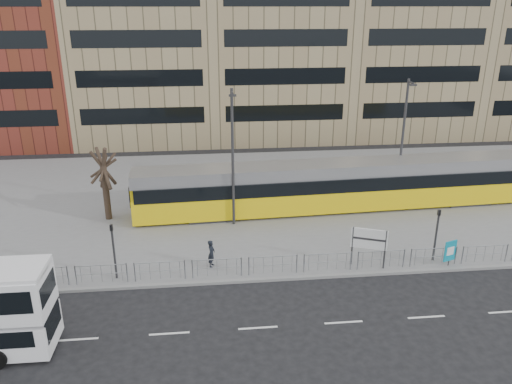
{
  "coord_description": "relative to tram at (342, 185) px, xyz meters",
  "views": [
    {
      "loc": [
        -4.09,
        -22.95,
        13.85
      ],
      "look_at": [
        -1.03,
        6.0,
        2.84
      ],
      "focal_mm": 35.0,
      "sensor_mm": 36.0,
      "label": 1
    }
  ],
  "objects": [
    {
      "name": "bare_tree",
      "position": [
        -16.22,
        -0.22,
        3.51
      ],
      "size": [
        4.83,
        4.83,
        7.42
      ],
      "color": "#2D2019",
      "rests_on": "plaza"
    },
    {
      "name": "plaza",
      "position": [
        -5.43,
        2.73,
        -1.79
      ],
      "size": [
        64.0,
        24.0,
        0.15
      ],
      "primitive_type": "cube",
      "color": "slate",
      "rests_on": "ground"
    },
    {
      "name": "lamp_post_east",
      "position": [
        4.57,
        1.18,
        3.1
      ],
      "size": [
        0.45,
        1.04,
        8.88
      ],
      "color": "#2D2D30",
      "rests_on": "plaza"
    },
    {
      "name": "pedestrian",
      "position": [
        -9.4,
        -7.57,
        -0.93
      ],
      "size": [
        0.52,
        0.66,
        1.57
      ],
      "primitive_type": "imported",
      "rotation": [
        0.0,
        0.0,
        1.29
      ],
      "color": "black",
      "rests_on": "plaza"
    },
    {
      "name": "kerb",
      "position": [
        -5.43,
        -9.22,
        -1.79
      ],
      "size": [
        64.0,
        0.25,
        0.17
      ],
      "primitive_type": "cube",
      "color": "gray",
      "rests_on": "ground"
    },
    {
      "name": "station_sign",
      "position": [
        -0.79,
        -8.47,
        -0.15
      ],
      "size": [
        1.85,
        0.81,
        2.26
      ],
      "rotation": [
        0.0,
        0.0,
        -0.39
      ],
      "color": "#2D2D30",
      "rests_on": "plaza"
    },
    {
      "name": "lamp_post_west",
      "position": [
        -7.81,
        -2.04,
        3.14
      ],
      "size": [
        0.45,
        1.04,
        8.95
      ],
      "color": "#2D2D30",
      "rests_on": "plaza"
    },
    {
      "name": "pedestrian_barrier",
      "position": [
        -3.43,
        -8.77,
        -0.88
      ],
      "size": [
        32.07,
        0.07,
        1.1
      ],
      "color": "#96999F",
      "rests_on": "plaza"
    },
    {
      "name": "ground",
      "position": [
        -5.43,
        -9.27,
        -1.86
      ],
      "size": [
        120.0,
        120.0,
        0.0
      ],
      "primitive_type": "plane",
      "color": "black",
      "rests_on": "ground"
    },
    {
      "name": "tram",
      "position": [
        0.0,
        0.0,
        0.0
      ],
      "size": [
        29.08,
        4.21,
        3.42
      ],
      "rotation": [
        0.0,
        0.0,
        0.05
      ],
      "color": "yellow",
      "rests_on": "plaza"
    },
    {
      "name": "traffic_light_west",
      "position": [
        -14.47,
        -8.31,
        0.26
      ],
      "size": [
        0.16,
        0.2,
        3.1
      ],
      "rotation": [
        0.0,
        0.0,
        -0.0
      ],
      "color": "#2D2D30",
      "rests_on": "plaza"
    },
    {
      "name": "traffic_light_east",
      "position": [
        3.16,
        -8.19,
        0.26
      ],
      "size": [
        0.17,
        0.2,
        3.1
      ],
      "rotation": [
        0.0,
        0.0,
        -0.02
      ],
      "color": "#2D2D30",
      "rests_on": "plaza"
    },
    {
      "name": "building_row",
      "position": [
        -3.89,
        25.0,
        11.05
      ],
      "size": [
        70.4,
        18.4,
        31.2
      ],
      "color": "maroon",
      "rests_on": "ground"
    },
    {
      "name": "road_markings",
      "position": [
        -4.43,
        -13.27,
        -1.86
      ],
      "size": [
        62.0,
        0.12,
        0.01
      ],
      "primitive_type": "cube",
      "color": "white",
      "rests_on": "ground"
    },
    {
      "name": "ad_panel",
      "position": [
        3.75,
        -8.88,
        -0.83
      ],
      "size": [
        0.78,
        0.32,
        1.51
      ],
      "rotation": [
        0.0,
        0.0,
        0.33
      ],
      "color": "#2D2D30",
      "rests_on": "plaza"
    }
  ]
}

